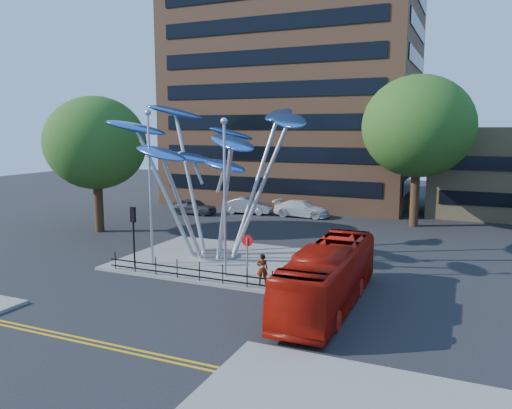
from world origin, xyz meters
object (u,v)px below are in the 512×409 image
at_px(leaf_sculpture, 214,146).
at_px(parked_car_right, 302,209).
at_px(street_lamp_right, 225,183).
at_px(red_bus, 328,276).
at_px(pedestrian, 262,269).
at_px(parked_car_mid, 248,206).
at_px(traffic_light_island, 133,224).
at_px(no_entry_sign_island, 247,250).
at_px(street_lamp_left, 150,174).
at_px(tree_left, 96,143).
at_px(parked_car_left, 194,206).
at_px(tree_right, 418,127).

relative_size(leaf_sculpture, parked_car_right, 2.51).
relative_size(street_lamp_right, red_bus, 0.83).
relative_size(pedestrian, parked_car_mid, 0.35).
distance_m(traffic_light_island, red_bus, 11.74).
bearing_deg(no_entry_sign_island, street_lamp_left, 171.39).
bearing_deg(traffic_light_island, parked_car_mid, 95.44).
height_order(no_entry_sign_island, red_bus, red_bus).
height_order(street_lamp_left, street_lamp_right, street_lamp_left).
height_order(traffic_light_island, pedestrian, traffic_light_island).
height_order(traffic_light_island, parked_car_right, traffic_light_island).
bearing_deg(leaf_sculpture, tree_left, 164.45).
distance_m(street_lamp_right, traffic_light_island, 6.05).
bearing_deg(pedestrian, parked_car_left, -73.95).
relative_size(street_lamp_right, pedestrian, 5.31).
height_order(red_bus, parked_car_left, red_bus).
xyz_separation_m(parked_car_mid, parked_car_right, (5.11, 0.49, -0.00)).
relative_size(red_bus, pedestrian, 6.36).
distance_m(no_entry_sign_island, parked_car_mid, 21.39).
distance_m(street_lamp_right, parked_car_left, 20.95).
distance_m(street_lamp_left, red_bus, 12.02).
xyz_separation_m(tree_right, parked_car_left, (-19.35, -2.29, -7.31)).
distance_m(traffic_light_island, parked_car_right, 20.30).
distance_m(red_bus, parked_car_left, 25.83).
bearing_deg(tree_left, street_lamp_right, -25.77).
bearing_deg(street_lamp_right, pedestrian, -12.06).
height_order(tree_right, pedestrian, tree_right).
height_order(pedestrian, parked_car_mid, pedestrian).
relative_size(tree_right, parked_car_left, 2.85).
xyz_separation_m(no_entry_sign_island, parked_car_right, (-3.74, 19.93, -1.08)).
bearing_deg(parked_car_right, leaf_sculpture, 179.85).
bearing_deg(red_bus, parked_car_right, 110.57).
relative_size(traffic_light_island, red_bus, 0.34).
height_order(leaf_sculpture, no_entry_sign_island, leaf_sculpture).
height_order(street_lamp_left, pedestrian, street_lamp_left).
bearing_deg(street_lamp_left, tree_left, 145.62).
xyz_separation_m(tree_left, street_lamp_right, (14.50, -7.00, -1.70)).
distance_m(no_entry_sign_island, parked_car_right, 20.31).
xyz_separation_m(tree_left, traffic_light_island, (9.00, -7.50, -4.18)).
height_order(leaf_sculpture, street_lamp_left, leaf_sculpture).
xyz_separation_m(no_entry_sign_island, parked_car_mid, (-8.85, 19.44, -1.08)).
relative_size(tree_left, traffic_light_island, 3.01).
relative_size(red_bus, parked_car_left, 2.34).
xyz_separation_m(no_entry_sign_island, red_bus, (4.60, -1.37, -0.43)).
height_order(leaf_sculpture, parked_car_mid, leaf_sculpture).
bearing_deg(parked_car_mid, pedestrian, -161.31).
distance_m(leaf_sculpture, traffic_light_island, 6.65).
height_order(street_lamp_left, red_bus, street_lamp_left).
xyz_separation_m(tree_left, no_entry_sign_island, (16.00, -7.48, -4.98)).
xyz_separation_m(street_lamp_left, parked_car_mid, (-2.35, 18.46, -4.62)).
bearing_deg(no_entry_sign_island, tree_left, 154.93).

